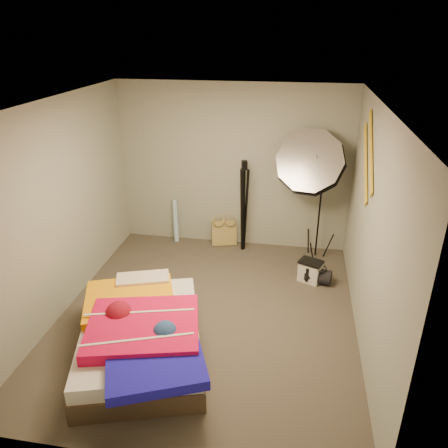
% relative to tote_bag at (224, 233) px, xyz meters
% --- Properties ---
extents(floor, '(4.00, 4.00, 0.00)m').
position_rel_tote_bag_xyz_m(floor, '(0.12, -1.90, -0.19)').
color(floor, '#4B4439').
rests_on(floor, ground).
extents(ceiling, '(4.00, 4.00, 0.00)m').
position_rel_tote_bag_xyz_m(ceiling, '(0.12, -1.90, 2.31)').
color(ceiling, silver).
rests_on(ceiling, wall_back).
extents(wall_back, '(3.50, 0.00, 3.50)m').
position_rel_tote_bag_xyz_m(wall_back, '(0.12, 0.10, 1.06)').
color(wall_back, gray).
rests_on(wall_back, floor).
extents(wall_front, '(3.50, 0.00, 3.50)m').
position_rel_tote_bag_xyz_m(wall_front, '(0.12, -3.90, 1.06)').
color(wall_front, gray).
rests_on(wall_front, floor).
extents(wall_left, '(0.00, 4.00, 4.00)m').
position_rel_tote_bag_xyz_m(wall_left, '(-1.63, -1.90, 1.06)').
color(wall_left, gray).
rests_on(wall_left, floor).
extents(wall_right, '(0.00, 4.00, 4.00)m').
position_rel_tote_bag_xyz_m(wall_right, '(1.87, -1.90, 1.06)').
color(wall_right, gray).
rests_on(wall_right, floor).
extents(tote_bag, '(0.42, 0.26, 0.40)m').
position_rel_tote_bag_xyz_m(tote_bag, '(0.00, 0.00, 0.00)').
color(tote_bag, tan).
rests_on(tote_bag, floor).
extents(wrapping_roll, '(0.14, 0.21, 0.69)m').
position_rel_tote_bag_xyz_m(wrapping_roll, '(-0.79, 0.00, 0.15)').
color(wrapping_roll, '#5892C5').
rests_on(wrapping_roll, floor).
extents(camera_case, '(0.34, 0.30, 0.28)m').
position_rel_tote_bag_xyz_m(camera_case, '(1.35, -0.90, -0.05)').
color(camera_case, silver).
rests_on(camera_case, floor).
extents(duffel_bag, '(0.38, 0.28, 0.21)m').
position_rel_tote_bag_xyz_m(duffel_bag, '(1.46, -0.93, -0.09)').
color(duffel_bag, black).
rests_on(duffel_bag, floor).
extents(wall_stripe_upper, '(0.02, 0.91, 0.78)m').
position_rel_tote_bag_xyz_m(wall_stripe_upper, '(1.85, -1.30, 1.76)').
color(wall_stripe_upper, gold).
rests_on(wall_stripe_upper, wall_right).
extents(wall_stripe_lower, '(0.02, 0.91, 0.78)m').
position_rel_tote_bag_xyz_m(wall_stripe_lower, '(1.85, -1.05, 1.56)').
color(wall_stripe_lower, gold).
rests_on(wall_stripe_lower, wall_right).
extents(bed, '(1.72, 2.07, 0.51)m').
position_rel_tote_bag_xyz_m(bed, '(-0.41, -2.70, 0.06)').
color(bed, '#4F3C2B').
rests_on(bed, floor).
extents(photo_umbrella, '(1.27, 0.99, 2.04)m').
position_rel_tote_bag_xyz_m(photo_umbrella, '(1.25, -0.22, 1.27)').
color(photo_umbrella, black).
rests_on(photo_umbrella, floor).
extents(camera_tripod, '(0.10, 0.10, 1.43)m').
position_rel_tote_bag_xyz_m(camera_tripod, '(0.32, -0.13, 0.63)').
color(camera_tripod, black).
rests_on(camera_tripod, floor).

